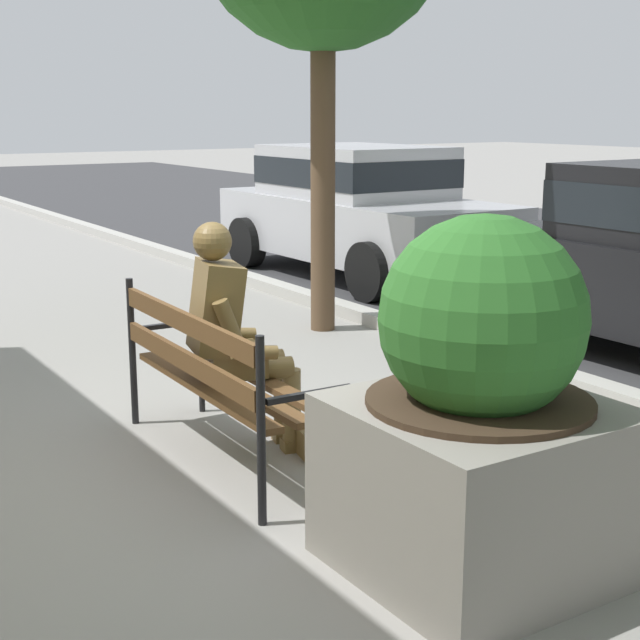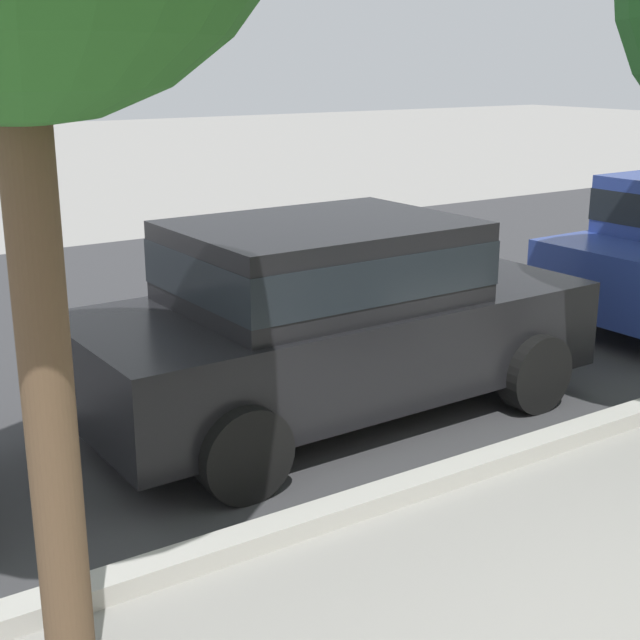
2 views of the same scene
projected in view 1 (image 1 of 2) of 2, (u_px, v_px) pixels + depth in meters
ground_plane at (216, 476)px, 5.14m from camera, size 80.00×80.00×0.00m
curb_stone at (582, 385)px, 6.64m from camera, size 60.00×0.20×0.12m
park_bench at (214, 371)px, 5.24m from camera, size 1.81×0.57×0.95m
bronze_statue_seated at (242, 343)px, 5.36m from camera, size 0.76×0.80×1.37m
concrete_planter at (479, 415)px, 3.97m from camera, size 1.08×1.08×1.57m
parked_car_silver at (359, 206)px, 11.22m from camera, size 4.13×1.98×1.56m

